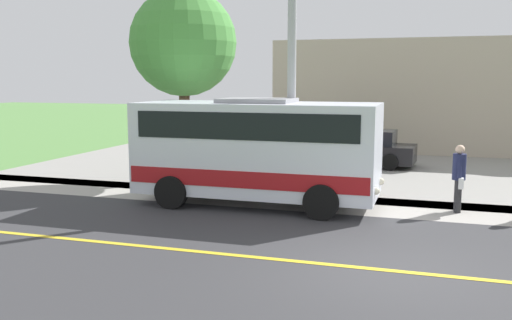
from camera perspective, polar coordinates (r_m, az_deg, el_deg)
ground_plane at (r=10.60m, az=13.66°, el=-11.00°), size 120.00×120.00×0.00m
road_surface at (r=10.60m, az=13.66°, el=-10.98°), size 8.00×100.00×0.01m
sidewalk at (r=15.60m, az=14.93°, el=-4.80°), size 2.40×100.00×0.01m
parking_lot_surface at (r=22.80m, az=23.28°, el=-1.12°), size 14.00×36.00×0.01m
road_centre_line at (r=10.60m, az=13.67°, el=-10.96°), size 0.16×100.00×0.00m
shuttle_bus_front at (r=15.35m, az=0.15°, el=1.39°), size 2.77×6.70×2.94m
pedestrian_waiting at (r=15.43m, az=20.08°, el=-1.55°), size 0.72×0.34×1.77m
street_light_pole at (r=15.35m, az=3.59°, el=11.54°), size 1.97×0.24×7.86m
parked_car_near at (r=22.83m, az=10.63°, el=1.16°), size 2.25×4.51×1.45m
tree_curbside at (r=19.18m, az=-7.46°, el=11.75°), size 3.58×3.58×6.46m
commercial_building at (r=31.61m, az=23.85°, el=6.13°), size 10.00×21.82×5.32m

